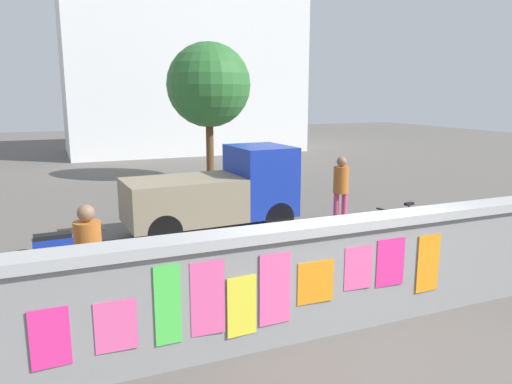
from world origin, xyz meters
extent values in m
plane|color=#605B56|center=(0.00, 8.00, 0.00)|extent=(60.00, 60.00, 0.00)
cube|color=gray|center=(0.00, 0.00, 0.66)|extent=(8.18, 0.30, 1.33)
cube|color=#ABABAB|center=(0.00, 0.00, 1.39)|extent=(8.38, 0.42, 0.12)
cube|color=#F42D8C|center=(-3.59, -0.16, 0.64)|extent=(0.38, 0.02, 0.62)
cube|color=#F9599E|center=(-2.96, -0.16, 0.65)|extent=(0.42, 0.02, 0.55)
cube|color=#4CD84C|center=(-2.42, -0.16, 0.78)|extent=(0.28, 0.01, 0.89)
cube|color=#F9599E|center=(-1.98, -0.16, 0.78)|extent=(0.39, 0.03, 0.85)
cube|color=yellow|center=(-1.58, -0.16, 0.62)|extent=(0.36, 0.03, 0.71)
cube|color=#F9599E|center=(-1.17, -0.16, 0.76)|extent=(0.39, 0.02, 0.87)
cube|color=orange|center=(-0.63, -0.16, 0.76)|extent=(0.48, 0.02, 0.53)
cube|color=#F9599E|center=(-0.02, -0.16, 0.85)|extent=(0.40, 0.03, 0.56)
cube|color=#F42D8C|center=(0.47, -0.16, 0.85)|extent=(0.42, 0.02, 0.63)
cube|color=orange|center=(1.10, -0.16, 0.75)|extent=(0.37, 0.02, 0.79)
cylinder|color=black|center=(0.90, 5.53, 0.35)|extent=(0.71, 0.23, 0.70)
cylinder|color=black|center=(0.97, 4.23, 0.35)|extent=(0.71, 0.23, 0.70)
cylinder|color=black|center=(-1.59, 5.40, 0.35)|extent=(0.71, 0.23, 0.70)
cylinder|color=black|center=(-1.53, 4.11, 0.35)|extent=(0.71, 0.23, 0.70)
cube|color=#1933A5|center=(0.84, 4.87, 1.10)|extent=(1.27, 1.56, 1.50)
cube|color=gray|center=(-0.96, 4.79, 0.80)|extent=(2.47, 1.62, 0.90)
cylinder|color=black|center=(-2.67, 3.16, 0.30)|extent=(0.60, 0.14, 0.60)
cylinder|color=black|center=(-3.96, 3.08, 0.30)|extent=(0.61, 0.16, 0.60)
cube|color=#1933A5|center=(-3.31, 3.12, 0.58)|extent=(1.01, 0.30, 0.32)
cube|color=black|center=(-3.51, 3.11, 0.76)|extent=(0.57, 0.25, 0.10)
cube|color=#262626|center=(-2.77, 3.15, 0.85)|extent=(0.07, 0.56, 0.03)
cylinder|color=black|center=(-1.86, 1.06, 0.33)|extent=(0.65, 0.18, 0.66)
cylinder|color=black|center=(-0.83, 1.28, 0.33)|extent=(0.65, 0.18, 0.66)
cube|color=red|center=(-1.35, 1.17, 0.51)|extent=(0.94, 0.24, 0.06)
cylinder|color=red|center=(-1.20, 1.20, 0.73)|extent=(0.04, 0.04, 0.40)
cube|color=black|center=(-1.20, 1.20, 0.93)|extent=(0.21, 0.12, 0.05)
cube|color=black|center=(-1.81, 1.07, 0.88)|extent=(0.13, 0.44, 0.03)
cylinder|color=black|center=(2.09, 2.08, 0.33)|extent=(0.66, 0.15, 0.66)
cylinder|color=black|center=(3.12, 2.26, 0.33)|extent=(0.66, 0.15, 0.66)
cube|color=#1933A5|center=(2.60, 2.17, 0.51)|extent=(0.94, 0.20, 0.06)
cylinder|color=#1933A5|center=(2.75, 2.20, 0.73)|extent=(0.03, 0.03, 0.40)
cube|color=black|center=(2.75, 2.20, 0.93)|extent=(0.21, 0.11, 0.05)
cube|color=black|center=(2.14, 2.09, 0.88)|extent=(0.12, 0.44, 0.03)
cylinder|color=#D83F72|center=(-3.17, 1.28, 0.40)|extent=(0.12, 0.12, 0.80)
cylinder|color=#D83F72|center=(-3.02, 1.37, 0.40)|extent=(0.12, 0.12, 0.80)
cylinder|color=#BF6626|center=(-3.09, 1.33, 1.10)|extent=(0.47, 0.47, 0.60)
sphere|color=#8C664C|center=(-3.09, 1.33, 1.51)|extent=(0.22, 0.22, 0.22)
cylinder|color=#D83F72|center=(2.55, 4.08, 0.40)|extent=(0.12, 0.12, 0.80)
cylinder|color=#D83F72|center=(2.39, 4.17, 0.40)|extent=(0.12, 0.12, 0.80)
cylinder|color=#BF6626|center=(2.47, 4.13, 1.10)|extent=(0.46, 0.46, 0.60)
sphere|color=#8C664C|center=(2.47, 4.13, 1.51)|extent=(0.22, 0.22, 0.22)
cylinder|color=brown|center=(1.75, 11.43, 1.13)|extent=(0.27, 0.27, 2.27)
sphere|color=#2D6A2E|center=(1.75, 11.43, 3.28)|extent=(2.89, 2.89, 2.89)
cube|color=white|center=(3.24, 20.53, 4.00)|extent=(11.75, 5.72, 7.99)
camera|label=1|loc=(-3.45, -4.96, 2.98)|focal=34.21mm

